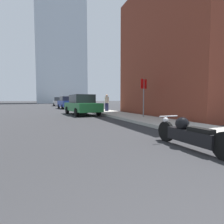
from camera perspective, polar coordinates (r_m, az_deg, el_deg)
name	(u,v)px	position (r m, az deg, el deg)	size (l,w,h in m)	color
sidewalk	(68,105)	(40.05, -14.12, 2.22)	(2.32, 240.00, 0.15)	#B2ADA3
brick_storefront	(214,56)	(17.17, 30.23, 15.54)	(12.46, 9.34, 9.62)	brown
distant_tower	(59,15)	(78.83, -16.86, 28.01)	(17.29, 17.29, 67.06)	silver
motorcycle	(189,134)	(4.74, 23.73, -6.49)	(0.62, 2.37, 0.78)	black
parked_car_green	(82,105)	(14.51, -9.81, 2.36)	(2.27, 4.74, 1.65)	#1E6B33
parked_car_blue	(67,103)	(24.92, -14.54, 2.99)	(2.22, 4.19, 1.69)	#1E3899
parked_car_silver	(58,102)	(37.09, -17.09, 3.25)	(2.02, 4.23, 1.76)	#BCBCC1
stop_sign	(144,91)	(11.31, 10.30, 6.70)	(0.57, 0.26, 2.38)	slate
pedestrian	(107,103)	(16.81, -1.73, 3.10)	(0.36, 0.22, 1.60)	#1E2347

